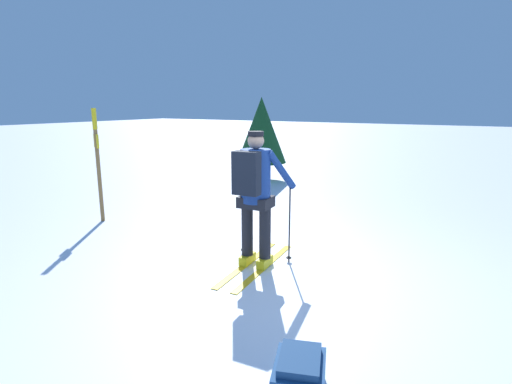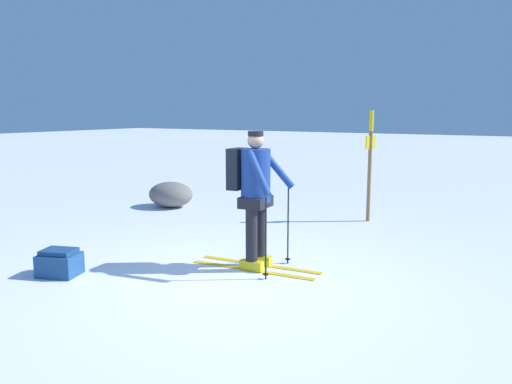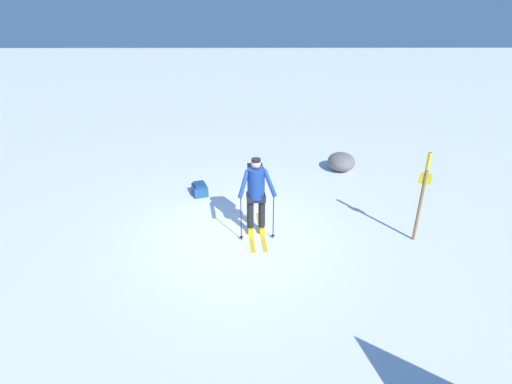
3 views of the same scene
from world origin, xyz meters
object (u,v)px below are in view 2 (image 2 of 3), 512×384
at_px(skier, 254,189).
at_px(rock_boulder, 171,194).
at_px(dropped_backpack, 59,263).
at_px(trail_marker, 370,156).

height_order(skier, rock_boulder, skier).
relative_size(dropped_backpack, trail_marker, 0.28).
bearing_deg(rock_boulder, dropped_backpack, 112.89).
height_order(dropped_backpack, rock_boulder, rock_boulder).
bearing_deg(trail_marker, skier, 83.85).
relative_size(dropped_backpack, rock_boulder, 0.57).
relative_size(skier, dropped_backpack, 3.15).
height_order(skier, trail_marker, trail_marker).
relative_size(skier, trail_marker, 0.87).
height_order(trail_marker, rock_boulder, trail_marker).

